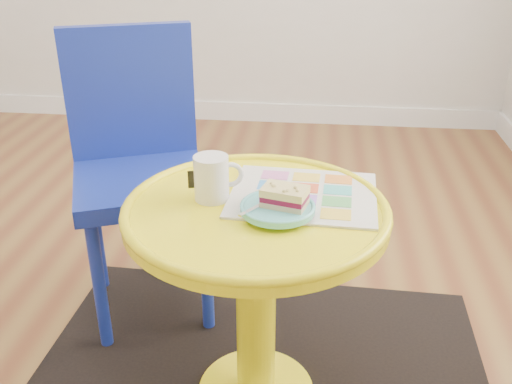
# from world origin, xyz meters

# --- Properties ---
(floor) EXTENTS (4.00, 4.00, 0.00)m
(floor) POSITION_xyz_m (0.00, 0.00, 0.00)
(floor) COLOR brown
(floor) RESTS_ON ground
(side_table) EXTENTS (0.62, 0.62, 0.59)m
(side_table) POSITION_xyz_m (0.74, -0.35, 0.42)
(side_table) COLOR #FFEE15
(side_table) RESTS_ON ground
(chair) EXTENTS (0.52, 0.52, 0.91)m
(chair) POSITION_xyz_m (0.32, 0.08, 0.52)
(chair) COLOR navy
(chair) RESTS_ON ground
(newspaper) EXTENTS (0.36, 0.31, 0.01)m
(newspaper) POSITION_xyz_m (0.85, -0.28, 0.59)
(newspaper) COLOR silver
(newspaper) RESTS_ON side_table
(mug) EXTENTS (0.12, 0.08, 0.11)m
(mug) POSITION_xyz_m (0.63, -0.32, 0.65)
(mug) COLOR white
(mug) RESTS_ON side_table
(plate) EXTENTS (0.17, 0.17, 0.02)m
(plate) POSITION_xyz_m (0.79, -0.39, 0.61)
(plate) COLOR #62CED1
(plate) RESTS_ON newspaper
(cake_slice) EXTENTS (0.11, 0.09, 0.04)m
(cake_slice) POSITION_xyz_m (0.81, -0.38, 0.64)
(cake_slice) COLOR #D3BC8C
(cake_slice) RESTS_ON plate
(fork) EXTENTS (0.09, 0.13, 0.00)m
(fork) POSITION_xyz_m (0.76, -0.38, 0.62)
(fork) COLOR silver
(fork) RESTS_ON plate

